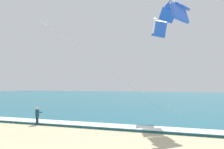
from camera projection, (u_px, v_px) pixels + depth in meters
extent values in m
cube|color=#146075|center=(166.00, 97.00, 81.43)|extent=(200.00, 120.00, 0.20)
cube|color=white|center=(33.00, 121.00, 27.37)|extent=(200.00, 2.21, 0.04)
ellipsoid|color=white|center=(37.00, 125.00, 25.81)|extent=(0.83, 1.47, 0.05)
cube|color=black|center=(39.00, 124.00, 26.03)|extent=(0.17, 0.10, 0.04)
cube|color=black|center=(35.00, 125.00, 25.59)|extent=(0.17, 0.10, 0.04)
cylinder|color=#143347|center=(37.00, 120.00, 25.89)|extent=(0.14, 0.14, 0.84)
cylinder|color=#143347|center=(38.00, 121.00, 25.76)|extent=(0.14, 0.14, 0.84)
cube|color=#143347|center=(37.00, 113.00, 25.85)|extent=(0.38, 0.29, 0.60)
sphere|color=beige|center=(37.00, 108.00, 25.86)|extent=(0.22, 0.22, 0.22)
cylinder|color=#143347|center=(38.00, 112.00, 26.09)|extent=(0.24, 0.51, 0.22)
cylinder|color=#143347|center=(40.00, 112.00, 25.85)|extent=(0.24, 0.51, 0.22)
cylinder|color=black|center=(41.00, 112.00, 26.14)|extent=(0.54, 0.20, 0.04)
cube|color=#3F3F42|center=(38.00, 115.00, 25.93)|extent=(0.14, 0.11, 0.10)
cube|color=blue|center=(180.00, 13.00, 23.89)|extent=(1.65, 2.12, 1.96)
cube|color=white|center=(173.00, 9.00, 23.85)|extent=(0.75, 1.13, 1.57)
cube|color=blue|center=(180.00, 4.00, 25.46)|extent=(1.99, 2.37, 1.56)
cube|color=white|center=(173.00, 1.00, 25.42)|extent=(1.00, 1.53, 1.02)
cube|color=blue|center=(175.00, 6.00, 27.40)|extent=(2.17, 2.31, 0.81)
cube|color=white|center=(169.00, 2.00, 27.36)|extent=(1.08, 1.67, 0.25)
cube|color=blue|center=(168.00, 15.00, 29.28)|extent=(2.15, 1.98, 1.56)
cube|color=white|center=(162.00, 12.00, 29.24)|extent=(0.98, 1.52, 1.02)
cube|color=blue|center=(159.00, 29.00, 30.67)|extent=(1.95, 1.36, 1.96)
cube|color=white|center=(154.00, 26.00, 30.63)|extent=(0.71, 1.06, 1.57)
cylinder|color=#B2B2B7|center=(106.00, 65.00, 25.06)|extent=(12.76, 2.66, 8.73)
cylinder|color=#B2B2B7|center=(104.00, 67.00, 28.45)|extent=(9.51, 8.64, 8.73)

